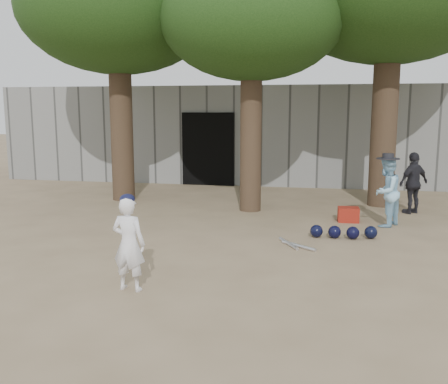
% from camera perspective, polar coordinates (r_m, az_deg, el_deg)
% --- Properties ---
extents(ground, '(70.00, 70.00, 0.00)m').
position_cam_1_polar(ground, '(7.63, -5.92, -8.14)').
color(ground, '#937C5E').
rests_on(ground, ground).
extents(boy_player, '(0.48, 0.34, 1.22)m').
position_cam_1_polar(boy_player, '(6.47, -10.83, -5.86)').
color(boy_player, white).
rests_on(boy_player, ground).
extents(spectator_blue, '(0.80, 0.84, 1.38)m').
position_cam_1_polar(spectator_blue, '(10.32, 18.05, 0.01)').
color(spectator_blue, '#9CD2F1').
rests_on(spectator_blue, ground).
extents(spectator_dark, '(0.84, 0.76, 1.37)m').
position_cam_1_polar(spectator_dark, '(11.81, 20.83, 0.97)').
color(spectator_dark, black).
rests_on(spectator_dark, ground).
extents(red_bag, '(0.43, 0.33, 0.30)m').
position_cam_1_polar(red_bag, '(10.61, 14.02, -2.52)').
color(red_bag, '#A61B16').
rests_on(red_bag, ground).
extents(back_building, '(16.00, 5.24, 3.00)m').
position_cam_1_polar(back_building, '(17.44, 3.88, 6.80)').
color(back_building, gray).
rests_on(back_building, ground).
extents(helmet_row, '(1.19, 0.33, 0.23)m').
position_cam_1_polar(helmet_row, '(9.25, 13.51, -4.47)').
color(helmet_row, black).
rests_on(helmet_row, ground).
extents(bat_pile, '(0.67, 0.70, 0.06)m').
position_cam_1_polar(bat_pile, '(8.59, 7.95, -5.97)').
color(bat_pile, silver).
rests_on(bat_pile, ground).
extents(tree_row, '(11.40, 5.80, 6.69)m').
position_cam_1_polar(tree_row, '(12.28, 4.49, 20.63)').
color(tree_row, brown).
rests_on(tree_row, ground).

